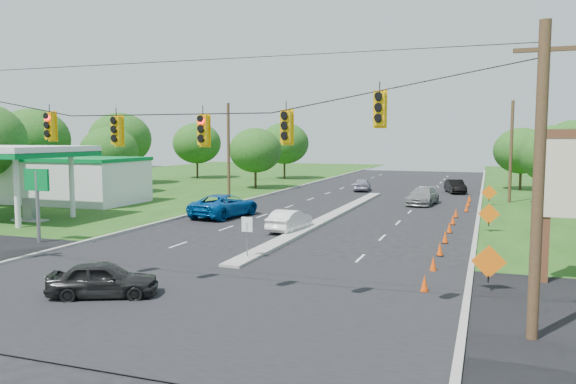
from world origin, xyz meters
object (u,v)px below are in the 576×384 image
at_px(gas_station, 60,175).
at_px(black_sedan, 103,280).
at_px(blue_pickup, 225,205).
at_px(white_sedan, 290,220).

height_order(gas_station, black_sedan, gas_station).
bearing_deg(black_sedan, blue_pickup, -9.78).
xyz_separation_m(black_sedan, blue_pickup, (-5.02, 20.19, 0.18)).
height_order(gas_station, white_sedan, gas_station).
bearing_deg(blue_pickup, gas_station, 2.93).
distance_m(black_sedan, blue_pickup, 20.81).
distance_m(gas_station, blue_pickup, 16.41).
xyz_separation_m(black_sedan, white_sedan, (1.54, 15.93, 0.01)).
distance_m(white_sedan, blue_pickup, 7.82).
bearing_deg(blue_pickup, white_sedan, 155.41).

